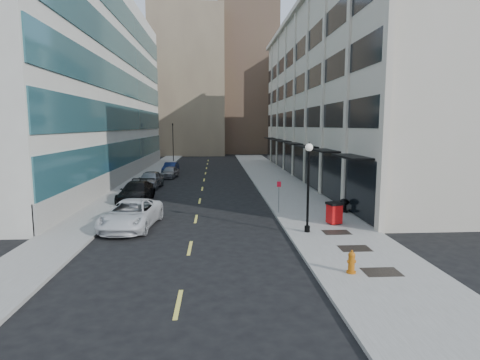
{
  "coord_description": "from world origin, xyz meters",
  "views": [
    {
      "loc": [
        1.25,
        -16.44,
        5.74
      ],
      "look_at": [
        2.91,
        10.68,
        2.05
      ],
      "focal_mm": 30.0,
      "sensor_mm": 36.0,
      "label": 1
    }
  ],
  "objects": [
    {
      "name": "lamppost",
      "position": [
        6.07,
        4.0,
        2.96
      ],
      "size": [
        0.4,
        0.4,
        4.79
      ],
      "color": "black",
      "rests_on": "sidewalk_right"
    },
    {
      "name": "traffic_signal",
      "position": [
        -5.5,
        48.0,
        5.72
      ],
      "size": [
        0.66,
        0.66,
        6.98
      ],
      "color": "black",
      "rests_on": "ground"
    },
    {
      "name": "car_white_van",
      "position": [
        -3.53,
        6.0,
        0.78
      ],
      "size": [
        3.09,
        5.83,
        1.56
      ],
      "primitive_type": "imported",
      "rotation": [
        0.0,
        0.0,
        -0.09
      ],
      "color": "silver",
      "rests_on": "ground"
    },
    {
      "name": "skyline_tan_near",
      "position": [
        -4.0,
        68.0,
        14.0
      ],
      "size": [
        14.0,
        18.0,
        28.0
      ],
      "primitive_type": "cube",
      "color": "#887759",
      "rests_on": "ground"
    },
    {
      "name": "car_silver_sedan",
      "position": [
        -4.8,
        20.66,
        0.79
      ],
      "size": [
        2.17,
        4.78,
        1.59
      ],
      "primitive_type": "imported",
      "rotation": [
        0.0,
        0.0,
        -0.06
      ],
      "color": "gray",
      "rests_on": "ground"
    },
    {
      "name": "sidewalk_right",
      "position": [
        7.5,
        20.0,
        0.07
      ],
      "size": [
        5.0,
        80.0,
        0.15
      ],
      "primitive_type": "cube",
      "color": "gray",
      "rests_on": "ground"
    },
    {
      "name": "skyline_tan_far",
      "position": [
        -14.0,
        78.0,
        11.0
      ],
      "size": [
        12.0,
        14.0,
        22.0
      ],
      "primitive_type": "cube",
      "color": "#887759",
      "rests_on": "ground"
    },
    {
      "name": "grate_far",
      "position": [
        7.6,
        3.8,
        0.15
      ],
      "size": [
        1.4,
        1.0,
        0.01
      ],
      "primitive_type": "cube",
      "color": "black",
      "rests_on": "sidewalk_right"
    },
    {
      "name": "urn_planter",
      "position": [
        9.6,
        8.76,
        0.68
      ],
      "size": [
        0.63,
        0.63,
        0.88
      ],
      "rotation": [
        0.0,
        0.0,
        -0.39
      ],
      "color": "black",
      "rests_on": "sidewalk_right"
    },
    {
      "name": "skyline_stone",
      "position": [
        18.0,
        66.0,
        10.0
      ],
      "size": [
        10.0,
        14.0,
        20.0
      ],
      "primitive_type": "cube",
      "color": "beige",
      "rests_on": "ground"
    },
    {
      "name": "grate_near",
      "position": [
        7.6,
        -2.0,
        0.15
      ],
      "size": [
        1.4,
        1.0,
        0.01
      ],
      "primitive_type": "cube",
      "color": "black",
      "rests_on": "sidewalk_right"
    },
    {
      "name": "car_grey_sedan",
      "position": [
        -3.83,
        27.97,
        0.64
      ],
      "size": [
        2.01,
        3.95,
        1.29
      ],
      "primitive_type": "imported",
      "rotation": [
        0.0,
        0.0,
        -0.13
      ],
      "color": "gray",
      "rests_on": "ground"
    },
    {
      "name": "grate_mid",
      "position": [
        7.6,
        1.0,
        0.15
      ],
      "size": [
        1.4,
        1.0,
        0.01
      ],
      "primitive_type": "cube",
      "color": "black",
      "rests_on": "sidewalk_right"
    },
    {
      "name": "car_black_pickup",
      "position": [
        -4.8,
        14.0,
        0.76
      ],
      "size": [
        2.41,
        5.34,
        1.52
      ],
      "primitive_type": "imported",
      "rotation": [
        0.0,
        0.0,
        -0.05
      ],
      "color": "black",
      "rests_on": "ground"
    },
    {
      "name": "sidewalk_left",
      "position": [
        -6.5,
        20.0,
        0.07
      ],
      "size": [
        3.0,
        80.0,
        0.15
      ],
      "primitive_type": "cube",
      "color": "gray",
      "rests_on": "ground"
    },
    {
      "name": "road_centerline",
      "position": [
        0.0,
        17.0,
        0.01
      ],
      "size": [
        0.15,
        68.2,
        0.01
      ],
      "color": "#D8CC4C",
      "rests_on": "ground"
    },
    {
      "name": "building_left",
      "position": [
        -15.95,
        27.0,
        9.99
      ],
      "size": [
        16.14,
        46.0,
        20.0
      ],
      "color": "silver",
      "rests_on": "ground"
    },
    {
      "name": "sign_post",
      "position": [
        5.3,
        8.8,
        1.57
      ],
      "size": [
        0.25,
        0.12,
        2.18
      ],
      "rotation": [
        0.0,
        0.0,
        -0.38
      ],
      "color": "slate",
      "rests_on": "sidewalk_right"
    },
    {
      "name": "skyline_brown",
      "position": [
        8.0,
        72.0,
        17.0
      ],
      "size": [
        12.0,
        16.0,
        34.0
      ],
      "primitive_type": "cube",
      "color": "#503A30",
      "rests_on": "ground"
    },
    {
      "name": "ground",
      "position": [
        0.0,
        0.0,
        0.0
      ],
      "size": [
        160.0,
        160.0,
        0.0
      ],
      "primitive_type": "plane",
      "color": "black",
      "rests_on": "ground"
    },
    {
      "name": "building_right",
      "position": [
        16.94,
        26.99,
        8.99
      ],
      "size": [
        15.3,
        46.5,
        18.25
      ],
      "color": "beige",
      "rests_on": "ground"
    },
    {
      "name": "trash_bin",
      "position": [
        8.0,
        5.64,
        0.83
      ],
      "size": [
        0.96,
        0.96,
        1.25
      ],
      "rotation": [
        0.0,
        0.0,
        0.29
      ],
      "color": "red",
      "rests_on": "sidewalk_right"
    },
    {
      "name": "fire_hydrant",
      "position": [
        6.4,
        -2.0,
        0.58
      ],
      "size": [
        0.36,
        0.36,
        0.89
      ],
      "rotation": [
        0.0,
        0.0,
        -0.05
      ],
      "color": "#C4620D",
      "rests_on": "sidewalk_right"
    },
    {
      "name": "car_blue_sedan",
      "position": [
        -4.21,
        32.22,
        0.66
      ],
      "size": [
        1.78,
        4.13,
        1.32
      ],
      "primitive_type": "imported",
      "rotation": [
        0.0,
        0.0,
        -0.1
      ],
      "color": "#121E47",
      "rests_on": "ground"
    }
  ]
}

